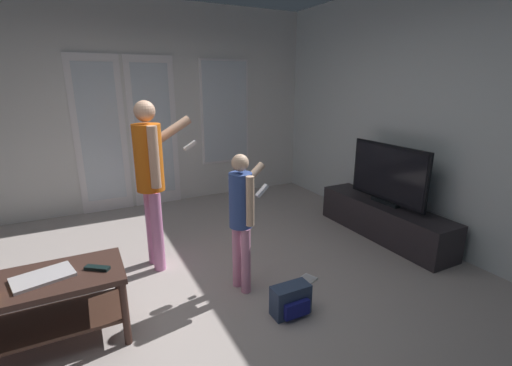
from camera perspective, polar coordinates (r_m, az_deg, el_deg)
The scene contains 12 objects.
ground_plane at distance 3.09m, azimuth -11.47°, elevation -18.92°, with size 5.58×5.44×0.02m, color #AFA29C.
wall_back_with_doors at distance 5.21m, azimuth -20.05°, elevation 11.00°, with size 5.58×0.09×2.83m.
wall_right_plain at distance 4.19m, azimuth 27.09°, elevation 9.65°, with size 0.06×5.44×2.80m.
coffee_table at distance 2.82m, azimuth -31.61°, elevation -15.61°, with size 1.06×0.51×0.51m.
tv_stand at distance 4.37m, azimuth 19.89°, elevation -5.62°, with size 0.42×1.70×0.40m.
flat_screen_tv at distance 4.21m, azimuth 20.53°, elevation 1.32°, with size 0.08×1.04×0.68m.
person_adult at distance 3.37m, azimuth -16.56°, elevation 1.85°, with size 0.65×0.48×1.59m.
person_child at distance 2.92m, azimuth -2.31°, elevation -4.53°, with size 0.46×0.38×1.20m.
backpack at distance 2.88m, azimuth 5.69°, elevation -18.36°, with size 0.30×0.18×0.24m.
loose_keyboard at distance 3.26m, azimuth 6.85°, elevation -16.17°, with size 0.46×0.29×0.02m.
laptop_closed at distance 2.75m, azimuth -31.17°, elevation -12.86°, with size 0.36×0.22×0.02m, color #B6B1B4.
tv_remote_black at distance 2.70m, azimuth -24.25°, elevation -12.40°, with size 0.17×0.05×0.02m, color black.
Camera 1 is at (-0.60, -2.47, 1.74)m, focal length 24.78 mm.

